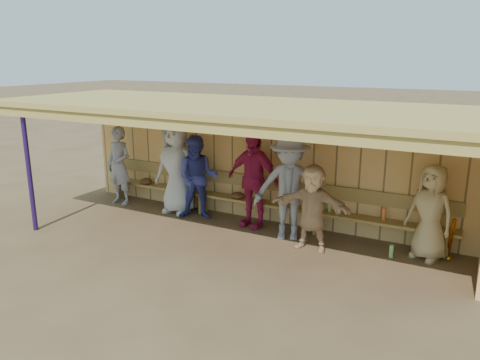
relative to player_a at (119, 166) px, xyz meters
name	(u,v)px	position (x,y,z in m)	size (l,w,h in m)	color
ground	(231,239)	(3.30, -0.71, -0.89)	(90.00, 90.00, 0.00)	brown
player_a	(119,166)	(0.00, 0.00, 0.00)	(0.65, 0.43, 1.78)	gray
player_b	(176,168)	(1.52, 0.10, 0.10)	(0.97, 0.63, 1.98)	silver
player_c	(198,178)	(2.13, -0.01, -0.02)	(0.85, 0.66, 1.75)	#373D97
player_d	(253,179)	(3.33, 0.10, 0.07)	(1.12, 0.47, 1.92)	#B21C47
player_e	(289,187)	(4.21, -0.17, 0.10)	(1.28, 0.73, 1.98)	#939199
player_f	(312,207)	(4.76, -0.43, -0.13)	(1.42, 0.45, 1.53)	#E1B27E
player_h	(430,212)	(6.60, 0.10, -0.08)	(0.79, 0.51, 1.62)	tan
dugout_structure	(267,145)	(3.69, -0.02, 0.80)	(8.80, 3.20, 2.50)	#E9B163
bench	(258,196)	(3.30, 0.41, -0.36)	(7.60, 0.34, 0.93)	#A28545
dugout_equipment	(221,194)	(2.50, 0.28, -0.40)	(6.66, 0.62, 0.80)	#CB6717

